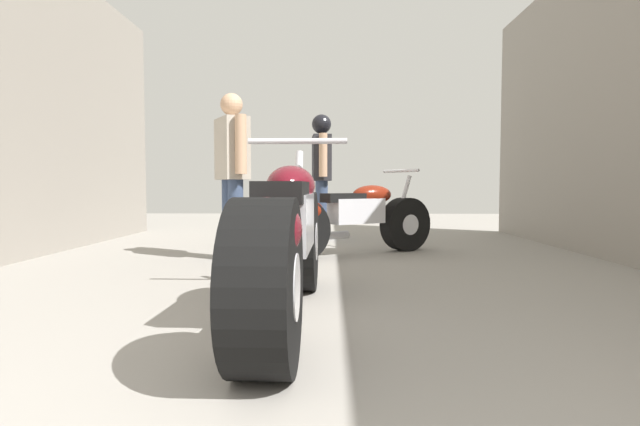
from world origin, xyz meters
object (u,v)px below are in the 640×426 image
object	(u,v)px
mechanic_with_helmet	(322,165)
motorcycle_maroon_cruiser	(285,242)
motorcycle_black_naked	(353,219)
mechanic_in_blue	(232,166)

from	to	relation	value
mechanic_with_helmet	motorcycle_maroon_cruiser	bearing A→B (deg)	-91.66
motorcycle_maroon_cruiser	motorcycle_black_naked	size ratio (longest dim) A/B	1.29
mechanic_in_blue	mechanic_with_helmet	xyz separation A→B (m)	(0.84, 1.79, 0.08)
motorcycle_black_naked	mechanic_in_blue	size ratio (longest dim) A/B	1.06
motorcycle_maroon_cruiser	mechanic_in_blue	world-z (taller)	mechanic_in_blue
motorcycle_maroon_cruiser	mechanic_in_blue	distance (m)	2.42
motorcycle_maroon_cruiser	mechanic_with_helmet	xyz separation A→B (m)	(0.12, 4.05, 0.57)
motorcycle_black_naked	mechanic_with_helmet	distance (m)	1.67
motorcycle_maroon_cruiser	mechanic_in_blue	xyz separation A→B (m)	(-0.72, 2.26, 0.48)
motorcycle_maroon_cruiser	mechanic_in_blue	size ratio (longest dim) A/B	1.37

